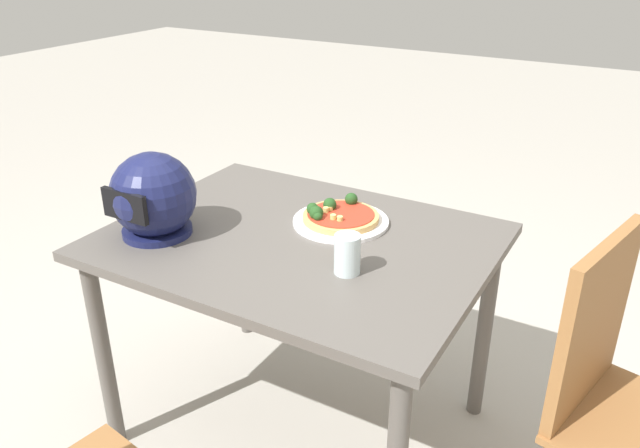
{
  "coord_description": "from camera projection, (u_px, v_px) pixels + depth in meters",
  "views": [
    {
      "loc": [
        -0.88,
        1.4,
        1.54
      ],
      "look_at": [
        -0.03,
        -0.07,
        0.74
      ],
      "focal_mm": 35.25,
      "sensor_mm": 36.0,
      "label": 1
    }
  ],
  "objects": [
    {
      "name": "drinking_glass",
      "position": [
        347.0,
        254.0,
        1.63
      ],
      "size": [
        0.07,
        0.07,
        0.11
      ],
      "primitive_type": "cylinder",
      "color": "silver",
      "rests_on": "dining_table"
    },
    {
      "name": "pizza",
      "position": [
        338.0,
        215.0,
        1.92
      ],
      "size": [
        0.23,
        0.23,
        0.06
      ],
      "color": "tan",
      "rests_on": "pizza_plate"
    },
    {
      "name": "pizza_plate",
      "position": [
        341.0,
        222.0,
        1.93
      ],
      "size": [
        0.29,
        0.29,
        0.01
      ],
      "primitive_type": "cylinder",
      "color": "white",
      "rests_on": "dining_table"
    },
    {
      "name": "motorcycle_helmet",
      "position": [
        153.0,
        197.0,
        1.81
      ],
      "size": [
        0.25,
        0.25,
        0.25
      ],
      "color": "#191E4C",
      "rests_on": "dining_table"
    },
    {
      "name": "ground_plane",
      "position": [
        301.0,
        424.0,
        2.15
      ],
      "size": [
        14.0,
        14.0,
        0.0
      ],
      "primitive_type": "plane",
      "color": "#B2ADA3"
    },
    {
      "name": "chair_side",
      "position": [
        620.0,
        397.0,
        1.52
      ],
      "size": [
        0.48,
        0.48,
        0.9
      ],
      "color": "#996638",
      "rests_on": "ground"
    },
    {
      "name": "dining_table",
      "position": [
        299.0,
        263.0,
        1.88
      ],
      "size": [
        1.1,
        0.85,
        0.72
      ],
      "color": "#5B5651",
      "rests_on": "ground"
    }
  ]
}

